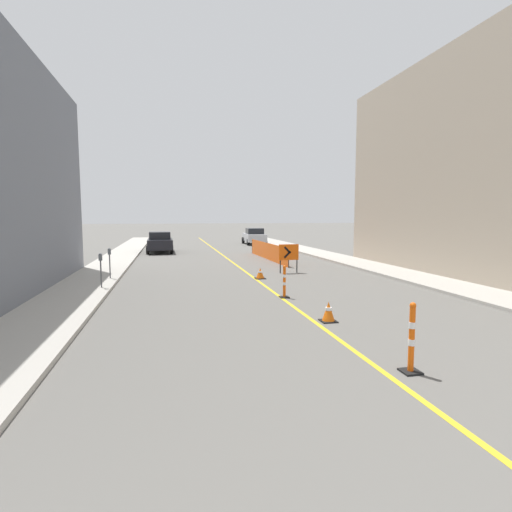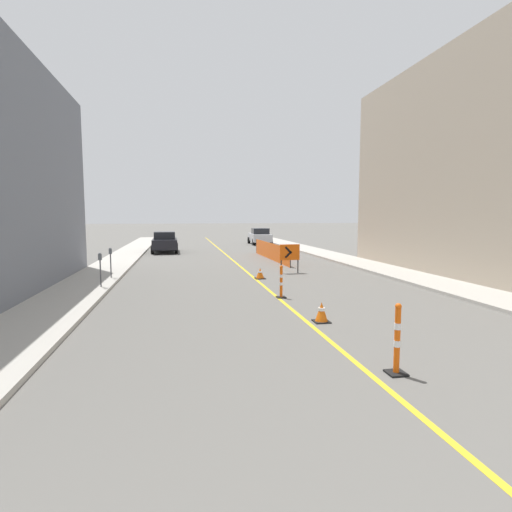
% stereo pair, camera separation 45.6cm
% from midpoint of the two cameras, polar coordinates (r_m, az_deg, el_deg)
% --- Properties ---
extents(lane_stripe, '(0.12, 52.70, 0.01)m').
position_cam_midpoint_polar(lane_stripe, '(25.55, -2.94, -0.50)').
color(lane_stripe, gold).
rests_on(lane_stripe, ground_plane).
extents(sidewalk_left, '(2.24, 52.70, 0.12)m').
position_cam_midpoint_polar(sidewalk_left, '(25.55, -18.65, -0.67)').
color(sidewalk_left, '#ADA89E').
rests_on(sidewalk_left, ground_plane).
extents(sidewalk_right, '(2.24, 52.70, 0.12)m').
position_cam_midpoint_polar(sidewalk_right, '(27.39, 11.68, -0.08)').
color(sidewalk_right, '#ADA89E').
rests_on(sidewalk_right, ground_plane).
extents(traffic_cone_second, '(0.42, 0.42, 0.53)m').
position_cam_midpoint_polar(traffic_cone_second, '(10.76, 10.56, -7.90)').
color(traffic_cone_second, black).
rests_on(traffic_cone_second, ground_plane).
extents(traffic_cone_third, '(0.46, 0.46, 0.48)m').
position_cam_midpoint_polar(traffic_cone_third, '(17.75, 1.32, -2.51)').
color(traffic_cone_third, black).
rests_on(traffic_cone_third, ground_plane).
extents(delineator_post_front, '(0.33, 0.33, 1.28)m').
position_cam_midpoint_polar(delineator_post_front, '(7.66, 21.15, -11.57)').
color(delineator_post_front, black).
rests_on(delineator_post_front, ground_plane).
extents(delineator_post_rear, '(0.31, 0.31, 1.12)m').
position_cam_midpoint_polar(delineator_post_rear, '(13.65, 4.57, -4.01)').
color(delineator_post_rear, black).
rests_on(delineator_post_rear, ground_plane).
extents(arrow_barricade_primary, '(1.00, 0.11, 1.41)m').
position_cam_midpoint_polar(arrow_barricade_primary, '(19.51, 5.50, 0.38)').
color(arrow_barricade_primary, '#EF560C').
rests_on(arrow_barricade_primary, ground_plane).
extents(safety_mesh_fence, '(0.24, 8.73, 1.05)m').
position_cam_midpoint_polar(safety_mesh_fence, '(25.67, 2.61, 0.70)').
color(safety_mesh_fence, '#EF560C').
rests_on(safety_mesh_fence, ground_plane).
extents(parked_car_curb_near, '(1.94, 4.34, 1.59)m').
position_cam_midpoint_polar(parked_car_curb_near, '(31.28, -12.49, 1.98)').
color(parked_car_curb_near, black).
rests_on(parked_car_curb_near, ground_plane).
extents(parked_car_curb_mid, '(1.99, 4.38, 1.59)m').
position_cam_midpoint_polar(parked_car_curb_mid, '(39.21, 0.89, 2.85)').
color(parked_car_curb_mid, '#B7B7BC').
rests_on(parked_car_curb_mid, ground_plane).
extents(parking_meter_near_curb, '(0.12, 0.11, 1.29)m').
position_cam_midpoint_polar(parking_meter_near_curb, '(15.98, -20.62, -0.90)').
color(parking_meter_near_curb, '#4C4C51').
rests_on(parking_meter_near_curb, sidewalk_left).
extents(parking_meter_far_curb, '(0.12, 0.11, 1.30)m').
position_cam_midpoint_polar(parking_meter_far_curb, '(18.23, -19.40, -0.06)').
color(parking_meter_far_curb, '#4C4C51').
rests_on(parking_meter_far_curb, sidewalk_left).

